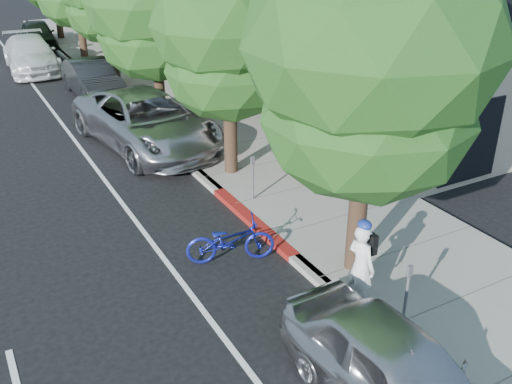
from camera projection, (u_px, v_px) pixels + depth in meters
ground at (272, 241)px, 13.92m from camera, size 120.00×120.00×0.00m
sidewalk at (216, 127)px, 21.18m from camera, size 4.60×56.00×0.15m
curb at (158, 138)px, 20.17m from camera, size 0.30×56.00×0.15m
curb_red_segment at (253, 221)px, 14.67m from camera, size 0.32×4.00×0.15m
street_tree_0 at (372, 50)px, 10.59m from camera, size 5.02×5.02×7.99m
street_tree_1 at (228, 28)px, 15.53m from camera, size 4.31×4.31×7.11m
street_tree_2 at (153, 4)px, 20.27m from camera, size 4.93×4.93×7.22m
cyclist at (361, 266)px, 11.27m from camera, size 0.51×0.71×1.84m
bicycle at (230, 240)px, 12.92m from camera, size 2.14×1.32×1.06m
silver_suv at (147, 121)px, 19.22m from camera, size 3.92×6.99×1.85m
dark_sedan at (92, 79)px, 24.74m from camera, size 1.76×4.75×1.55m
white_pickup at (31, 54)px, 28.83m from camera, size 2.56×5.84×1.67m
dark_suv_far at (38, 34)px, 34.04m from camera, size 2.16×4.68×1.55m
near_car_a at (397, 375)px, 8.82m from camera, size 1.99×4.54×1.52m
pedestrian at (225, 83)px, 23.10m from camera, size 0.93×0.77×1.76m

